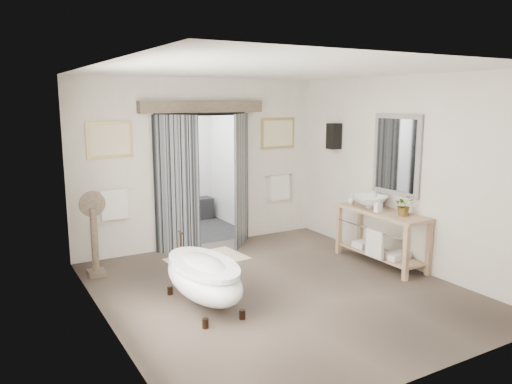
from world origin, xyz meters
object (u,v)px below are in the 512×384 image
clawfoot_tub (203,277)px  vanity (381,233)px  basin (370,202)px  rug (207,259)px

clawfoot_tub → vanity: size_ratio=1.01×
basin → rug: bearing=168.4°
clawfoot_tub → basin: size_ratio=2.89×
vanity → basin: size_ratio=2.87×
clawfoot_tub → rug: size_ratio=1.34×
rug → basin: 2.75m
clawfoot_tub → rug: 1.89m
vanity → basin: bearing=90.6°
vanity → rug: bearing=145.4°
vanity → rug: (-2.25, 1.55, -0.50)m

